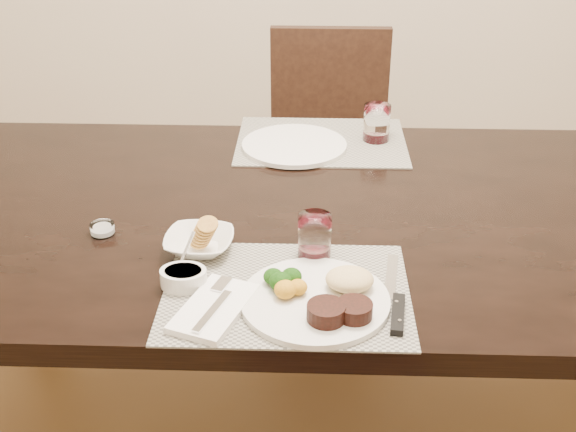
{
  "coord_description": "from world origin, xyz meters",
  "views": [
    {
      "loc": [
        -0.06,
        -1.45,
        1.53
      ],
      "look_at": [
        -0.11,
        -0.16,
        0.82
      ],
      "focal_mm": 45.0,
      "sensor_mm": 36.0,
      "label": 1
    }
  ],
  "objects_px": {
    "far_plate": "(294,145)",
    "cracker_bowl": "(199,242)",
    "chair_far": "(329,146)",
    "steak_knife": "(396,305)",
    "dinner_plate": "(322,297)",
    "wine_glass_near": "(315,238)"
  },
  "relations": [
    {
      "from": "steak_knife",
      "to": "cracker_bowl",
      "type": "xyz_separation_m",
      "value": [
        -0.38,
        0.18,
        0.01
      ]
    },
    {
      "from": "chair_far",
      "to": "dinner_plate",
      "type": "bearing_deg",
      "value": -91.62
    },
    {
      "from": "far_plate",
      "to": "cracker_bowl",
      "type": "bearing_deg",
      "value": -108.58
    },
    {
      "from": "dinner_plate",
      "to": "steak_knife",
      "type": "xyz_separation_m",
      "value": [
        0.13,
        -0.0,
        -0.01
      ]
    },
    {
      "from": "steak_knife",
      "to": "wine_glass_near",
      "type": "bearing_deg",
      "value": 139.08
    },
    {
      "from": "wine_glass_near",
      "to": "far_plate",
      "type": "height_order",
      "value": "wine_glass_near"
    },
    {
      "from": "far_plate",
      "to": "chair_far",
      "type": "bearing_deg",
      "value": 79.78
    },
    {
      "from": "chair_far",
      "to": "dinner_plate",
      "type": "xyz_separation_m",
      "value": [
        -0.04,
        -1.31,
        0.27
      ]
    },
    {
      "from": "chair_far",
      "to": "far_plate",
      "type": "height_order",
      "value": "chair_far"
    },
    {
      "from": "dinner_plate",
      "to": "steak_knife",
      "type": "relative_size",
      "value": 1.04
    },
    {
      "from": "cracker_bowl",
      "to": "far_plate",
      "type": "relative_size",
      "value": 0.53
    },
    {
      "from": "dinner_plate",
      "to": "steak_knife",
      "type": "distance_m",
      "value": 0.13
    },
    {
      "from": "far_plate",
      "to": "dinner_plate",
      "type": "bearing_deg",
      "value": -84.36
    },
    {
      "from": "chair_far",
      "to": "steak_knife",
      "type": "bearing_deg",
      "value": -85.77
    },
    {
      "from": "wine_glass_near",
      "to": "steak_knife",
      "type": "bearing_deg",
      "value": -48.72
    },
    {
      "from": "steak_knife",
      "to": "cracker_bowl",
      "type": "relative_size",
      "value": 1.76
    },
    {
      "from": "cracker_bowl",
      "to": "far_plate",
      "type": "distance_m",
      "value": 0.56
    },
    {
      "from": "chair_far",
      "to": "wine_glass_near",
      "type": "xyz_separation_m",
      "value": [
        -0.05,
        -1.14,
        0.29
      ]
    },
    {
      "from": "steak_knife",
      "to": "wine_glass_near",
      "type": "height_order",
      "value": "wine_glass_near"
    },
    {
      "from": "dinner_plate",
      "to": "far_plate",
      "type": "bearing_deg",
      "value": 87.79
    },
    {
      "from": "steak_knife",
      "to": "far_plate",
      "type": "bearing_deg",
      "value": 113.72
    },
    {
      "from": "dinner_plate",
      "to": "cracker_bowl",
      "type": "height_order",
      "value": "cracker_bowl"
    }
  ]
}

